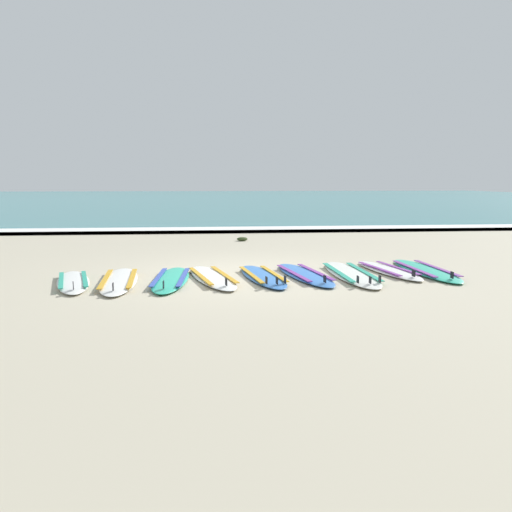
# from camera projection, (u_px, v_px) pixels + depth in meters

# --- Properties ---
(ground_plane) EXTENTS (80.00, 80.00, 0.00)m
(ground_plane) POSITION_uv_depth(u_px,v_px,m) (242.00, 275.00, 8.64)
(ground_plane) COLOR #B7AD93
(sea) EXTENTS (80.00, 60.00, 0.10)m
(sea) POSITION_uv_depth(u_px,v_px,m) (215.00, 198.00, 45.06)
(sea) COLOR teal
(sea) RESTS_ON ground
(wave_foam_strip) EXTENTS (80.00, 1.08, 0.11)m
(wave_foam_strip) POSITION_uv_depth(u_px,v_px,m) (226.00, 230.00, 16.06)
(wave_foam_strip) COLOR white
(wave_foam_strip) RESTS_ON ground
(surfboard_0) EXTENTS (0.98, 2.01, 0.18)m
(surfboard_0) POSITION_uv_depth(u_px,v_px,m) (73.00, 282.00, 7.92)
(surfboard_0) COLOR white
(surfboard_0) RESTS_ON ground
(surfboard_1) EXTENTS (0.76, 2.33, 0.18)m
(surfboard_1) POSITION_uv_depth(u_px,v_px,m) (119.00, 281.00, 8.00)
(surfboard_1) COLOR white
(surfboard_1) RESTS_ON ground
(surfboard_2) EXTENTS (0.66, 2.23, 0.18)m
(surfboard_2) POSITION_uv_depth(u_px,v_px,m) (171.00, 279.00, 8.12)
(surfboard_2) COLOR #2DB793
(surfboard_2) RESTS_ON ground
(surfboard_3) EXTENTS (1.06, 2.30, 0.18)m
(surfboard_3) POSITION_uv_depth(u_px,v_px,m) (212.00, 277.00, 8.29)
(surfboard_3) COLOR white
(surfboard_3) RESTS_ON ground
(surfboard_4) EXTENTS (0.87, 2.21, 0.18)m
(surfboard_4) POSITION_uv_depth(u_px,v_px,m) (262.00, 276.00, 8.38)
(surfboard_4) COLOR #3875CC
(surfboard_4) RESTS_ON ground
(surfboard_5) EXTENTS (0.94, 2.31, 0.18)m
(surfboard_5) POSITION_uv_depth(u_px,v_px,m) (304.00, 274.00, 8.54)
(surfboard_5) COLOR #3875CC
(surfboard_5) RESTS_ON ground
(surfboard_6) EXTENTS (0.68, 2.54, 0.18)m
(surfboard_6) POSITION_uv_depth(u_px,v_px,m) (351.00, 274.00, 8.59)
(surfboard_6) COLOR silver
(surfboard_6) RESTS_ON ground
(surfboard_7) EXTENTS (0.85, 2.12, 0.18)m
(surfboard_7) POSITION_uv_depth(u_px,v_px,m) (388.00, 270.00, 8.94)
(surfboard_7) COLOR white
(surfboard_7) RESTS_ON ground
(surfboard_8) EXTENTS (0.67, 2.43, 0.18)m
(surfboard_8) POSITION_uv_depth(u_px,v_px,m) (425.00, 270.00, 8.94)
(surfboard_8) COLOR #2DB793
(surfboard_8) RESTS_ON ground
(seaweed_clump_near_shoreline) EXTENTS (0.29, 0.24, 0.10)m
(seaweed_clump_near_shoreline) POSITION_uv_depth(u_px,v_px,m) (242.00, 239.00, 13.60)
(seaweed_clump_near_shoreline) COLOR #384723
(seaweed_clump_near_shoreline) RESTS_ON ground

